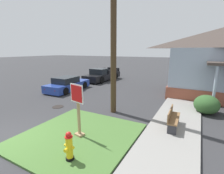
{
  "coord_description": "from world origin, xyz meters",
  "views": [
    {
      "loc": [
        6.7,
        -3.26,
        3.57
      ],
      "look_at": [
        2.34,
        4.83,
        1.47
      ],
      "focal_mm": 26.14,
      "sensor_mm": 36.0,
      "label": 1
    }
  ],
  "objects_px": {
    "pickup_truck_black": "(102,75)",
    "utility_pole": "(114,8)",
    "parked_sedan_blue": "(67,84)",
    "stop_sign": "(78,111)",
    "fire_hydrant": "(69,147)",
    "street_bench": "(173,117)",
    "manhole_cover": "(58,107)"
  },
  "relations": [
    {
      "from": "manhole_cover",
      "to": "parked_sedan_blue",
      "type": "xyz_separation_m",
      "value": [
        -2.54,
        3.61,
        0.53
      ]
    },
    {
      "from": "fire_hydrant",
      "to": "parked_sedan_blue",
      "type": "distance_m",
      "value": 9.97
    },
    {
      "from": "parked_sedan_blue",
      "to": "stop_sign",
      "type": "bearing_deg",
      "value": -43.66
    },
    {
      "from": "parked_sedan_blue",
      "to": "street_bench",
      "type": "distance_m",
      "value": 10.02
    },
    {
      "from": "pickup_truck_black",
      "to": "fire_hydrant",
      "type": "bearing_deg",
      "value": -62.47
    },
    {
      "from": "stop_sign",
      "to": "manhole_cover",
      "type": "distance_m",
      "value": 4.42
    },
    {
      "from": "manhole_cover",
      "to": "utility_pole",
      "type": "distance_m",
      "value": 6.73
    },
    {
      "from": "pickup_truck_black",
      "to": "street_bench",
      "type": "xyz_separation_m",
      "value": [
        9.29,
        -8.98,
        -0.03
      ]
    },
    {
      "from": "stop_sign",
      "to": "manhole_cover",
      "type": "bearing_deg",
      "value": 147.89
    },
    {
      "from": "stop_sign",
      "to": "fire_hydrant",
      "type": "bearing_deg",
      "value": -61.94
    },
    {
      "from": "manhole_cover",
      "to": "street_bench",
      "type": "relative_size",
      "value": 0.45
    },
    {
      "from": "street_bench",
      "to": "utility_pole",
      "type": "height_order",
      "value": "utility_pole"
    },
    {
      "from": "stop_sign",
      "to": "street_bench",
      "type": "relative_size",
      "value": 1.4
    },
    {
      "from": "fire_hydrant",
      "to": "street_bench",
      "type": "bearing_deg",
      "value": 56.5
    },
    {
      "from": "pickup_truck_black",
      "to": "manhole_cover",
      "type": "bearing_deg",
      "value": -75.58
    },
    {
      "from": "street_bench",
      "to": "utility_pole",
      "type": "bearing_deg",
      "value": 168.85
    },
    {
      "from": "parked_sedan_blue",
      "to": "pickup_truck_black",
      "type": "bearing_deg",
      "value": 88.36
    },
    {
      "from": "pickup_truck_black",
      "to": "street_bench",
      "type": "height_order",
      "value": "pickup_truck_black"
    },
    {
      "from": "manhole_cover",
      "to": "pickup_truck_black",
      "type": "distance_m",
      "value": 9.58
    },
    {
      "from": "parked_sedan_blue",
      "to": "pickup_truck_black",
      "type": "height_order",
      "value": "pickup_truck_black"
    },
    {
      "from": "pickup_truck_black",
      "to": "stop_sign",
      "type": "bearing_deg",
      "value": -62.53
    },
    {
      "from": "pickup_truck_black",
      "to": "utility_pole",
      "type": "height_order",
      "value": "utility_pole"
    },
    {
      "from": "fire_hydrant",
      "to": "manhole_cover",
      "type": "distance_m",
      "value": 5.67
    },
    {
      "from": "manhole_cover",
      "to": "parked_sedan_blue",
      "type": "height_order",
      "value": "parked_sedan_blue"
    },
    {
      "from": "manhole_cover",
      "to": "parked_sedan_blue",
      "type": "bearing_deg",
      "value": 125.2
    },
    {
      "from": "manhole_cover",
      "to": "pickup_truck_black",
      "type": "xyz_separation_m",
      "value": [
        -2.38,
        9.26,
        0.61
      ]
    },
    {
      "from": "parked_sedan_blue",
      "to": "utility_pole",
      "type": "height_order",
      "value": "utility_pole"
    },
    {
      "from": "stop_sign",
      "to": "manhole_cover",
      "type": "xyz_separation_m",
      "value": [
        -3.61,
        2.27,
        -1.16
      ]
    },
    {
      "from": "pickup_truck_black",
      "to": "parked_sedan_blue",
      "type": "bearing_deg",
      "value": -91.64
    },
    {
      "from": "street_bench",
      "to": "stop_sign",
      "type": "bearing_deg",
      "value": -142.41
    },
    {
      "from": "fire_hydrant",
      "to": "manhole_cover",
      "type": "relative_size",
      "value": 1.4
    },
    {
      "from": "manhole_cover",
      "to": "parked_sedan_blue",
      "type": "relative_size",
      "value": 0.16
    }
  ]
}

